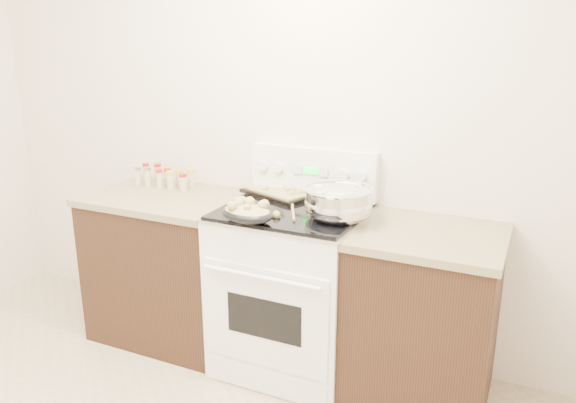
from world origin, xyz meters
The scene contains 9 objects.
counter_left centered at (-0.48, 1.43, 0.46)m, with size 0.93×0.67×0.92m.
counter_right centered at (1.08, 1.43, 0.46)m, with size 0.73×0.67×0.92m.
kitchen_range centered at (0.35, 1.42, 0.49)m, with size 0.78×0.73×1.22m.
mixing_bowl centered at (0.62, 1.39, 1.02)m, with size 0.39×0.39×0.21m.
roasting_pan centered at (0.23, 1.14, 0.99)m, with size 0.32×0.25×0.11m.
baking_sheet centered at (0.18, 1.66, 0.96)m, with size 0.50×0.43×0.06m.
wooden_spoon centered at (0.35, 1.30, 0.95)m, with size 0.14×0.26×0.04m.
blue_ladle centered at (0.68, 1.33, 0.98)m, with size 0.10×0.26×0.09m.
spice_jars centered at (-0.61, 1.58, 0.98)m, with size 0.39×0.15×0.13m.
Camera 1 is at (1.54, -1.19, 1.85)m, focal length 35.00 mm.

